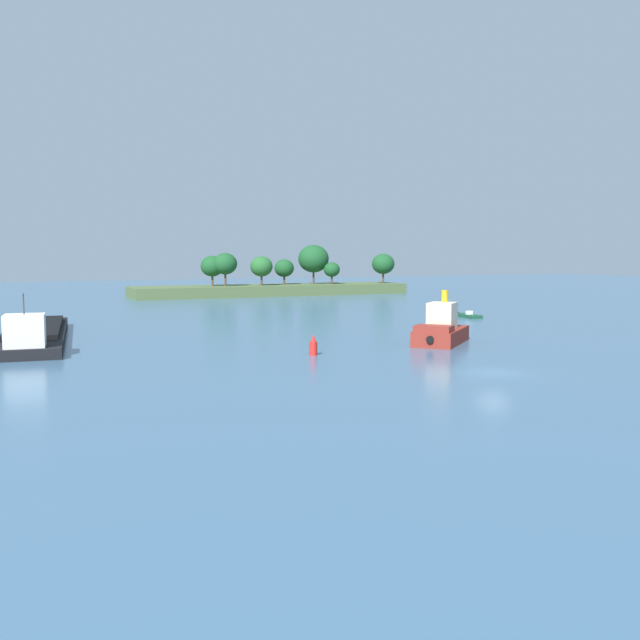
# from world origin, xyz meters

# --- Properties ---
(ground_plane) EXTENTS (400.00, 400.00, 0.00)m
(ground_plane) POSITION_xyz_m (0.00, 0.00, 0.00)
(ground_plane) COLOR #3D607F
(treeline_island) EXTENTS (60.40, 12.73, 10.98)m
(treeline_island) POSITION_xyz_m (21.59, 99.76, 3.04)
(treeline_island) COLOR #4C6038
(treeline_island) RESTS_ON ground
(cargo_barge) EXTENTS (8.91, 31.30, 5.57)m
(cargo_barge) POSITION_xyz_m (-30.73, 35.14, 0.85)
(cargo_barge) COLOR black
(cargo_barge) RESTS_ON ground
(tugboat) EXTENTS (9.11, 8.76, 5.29)m
(tugboat) POSITION_xyz_m (6.21, 16.02, 1.38)
(tugboat) COLOR maroon
(tugboat) RESTS_ON ground
(fishing_skiff) EXTENTS (2.21, 5.38, 0.96)m
(fishing_skiff) POSITION_xyz_m (26.18, 38.43, 0.25)
(fishing_skiff) COLOR #19472D
(fishing_skiff) RESTS_ON ground
(channel_buoy_red) EXTENTS (0.70, 0.70, 1.90)m
(channel_buoy_red) POSITION_xyz_m (-8.66, 14.02, 0.81)
(channel_buoy_red) COLOR red
(channel_buoy_red) RESTS_ON ground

